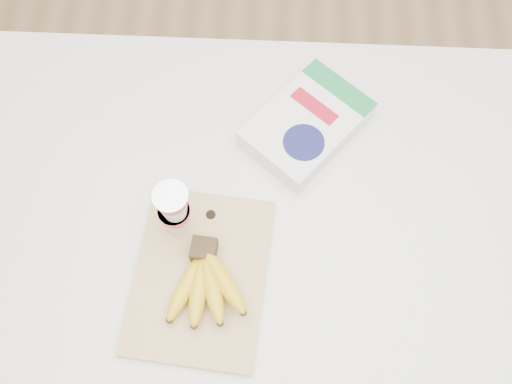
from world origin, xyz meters
TOP-DOWN VIEW (x-y plane):
  - room at (0.00, 0.00)m, footprint 4.00×4.00m
  - table at (0.00, 0.00)m, footprint 1.30×0.86m
  - cutting_board at (-0.09, -0.15)m, footprint 0.28×0.36m
  - bananas at (-0.08, -0.17)m, footprint 0.17×0.18m
  - yogurt_stack at (-0.14, -0.05)m, footprint 0.07×0.07m
  - cereal_box at (0.11, 0.19)m, footprint 0.30×0.31m

SIDE VIEW (x-z plane):
  - table at x=0.00m, z-range 0.00..0.97m
  - cutting_board at x=-0.09m, z-range 0.97..0.99m
  - cereal_box at x=0.11m, z-range 0.97..1.03m
  - bananas at x=-0.08m, z-range 0.98..1.05m
  - yogurt_stack at x=-0.14m, z-range 1.00..1.15m
  - room at x=0.00m, z-range -0.65..3.35m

